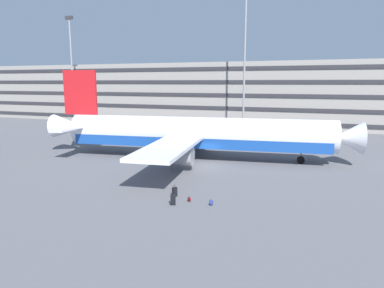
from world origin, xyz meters
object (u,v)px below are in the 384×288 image
Objects in this scene: suitcase_teal at (175,192)px; backpack_red at (211,203)px; suitcase_purple at (173,200)px; airliner at (194,134)px; backpack_silver at (189,199)px.

backpack_red is at bearing -15.90° from suitcase_teal.
backpack_red is (3.57, -1.02, -0.21)m from suitcase_teal.
suitcase_teal reaches higher than suitcase_purple.
airliner reaches higher than suitcase_purple.
suitcase_purple is (4.27, -16.87, -2.73)m from airliner.
airliner is 44.03× the size of suitcase_purple.
backpack_silver is at bearing 50.81° from suitcase_purple.
suitcase_purple is 0.91× the size of suitcase_teal.
airliner is 78.35× the size of backpack_red.
backpack_silver is (-1.94, 0.25, -0.02)m from backpack_red.
suitcase_teal is at bearing -76.45° from airliner.
suitcase_purple is 3.05m from backpack_red.
airliner is at bearing 103.55° from suitcase_teal.
backpack_red is at bearing -65.79° from airliner.
backpack_silver is (5.23, -15.69, -2.95)m from airliner.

